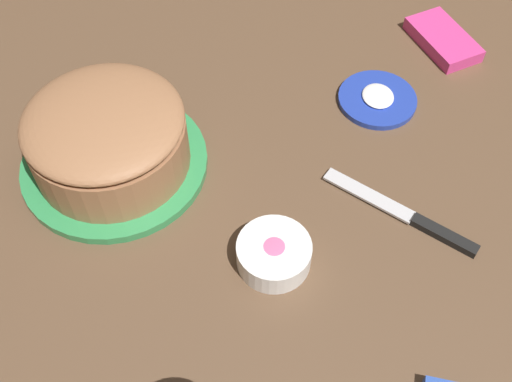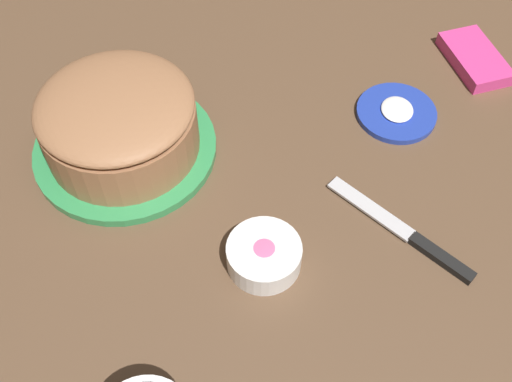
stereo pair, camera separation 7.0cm
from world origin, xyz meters
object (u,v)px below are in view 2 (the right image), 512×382
spreading_knife (412,237)px  sprinkle_bowl_pink (264,255)px  frosting_tub_lid (396,112)px  frosted_cake (120,126)px  candy_box_lower (475,59)px

spreading_knife → sprinkle_bowl_pink: (-0.05, 0.20, 0.02)m
frosting_tub_lid → sprinkle_bowl_pink: (-0.29, 0.19, 0.02)m
frosted_cake → candy_box_lower: (0.24, -0.55, -0.04)m
frosted_cake → sprinkle_bowl_pink: (-0.18, -0.22, -0.03)m
candy_box_lower → spreading_knife: bearing=138.7°
frosting_tub_lid → candy_box_lower: size_ratio=0.94×
frosted_cake → candy_box_lower: size_ratio=2.04×
frosting_tub_lid → candy_box_lower: candy_box_lower is taller
spreading_knife → candy_box_lower: (0.36, -0.13, 0.01)m
frosting_tub_lid → sprinkle_bowl_pink: sprinkle_bowl_pink is taller
spreading_knife → sprinkle_bowl_pink: size_ratio=1.98×
sprinkle_bowl_pink → candy_box_lower: size_ratio=0.74×
frosted_cake → frosting_tub_lid: size_ratio=2.17×
sprinkle_bowl_pink → candy_box_lower: bearing=-38.3°
frosted_cake → spreading_knife: frosted_cake is taller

